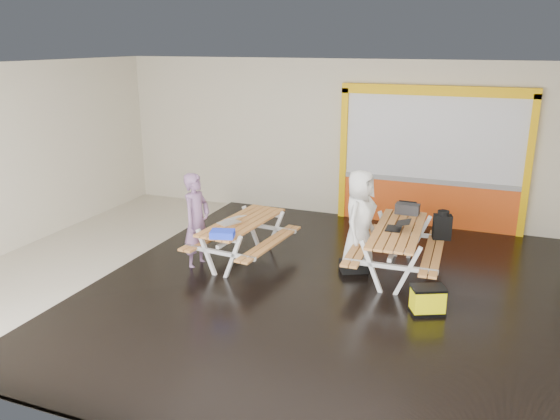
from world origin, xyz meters
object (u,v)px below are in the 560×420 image
at_px(picnic_table_left, 243,231).
at_px(toolbox, 408,209).
at_px(backpack, 442,225).
at_px(laptop_right, 397,226).
at_px(person_left, 197,221).
at_px(dark_case, 354,266).
at_px(fluke_bag, 428,301).
at_px(picnic_table_right, 397,240).
at_px(person_right, 360,220).
at_px(blue_pouch, 222,234).
at_px(laptop_left, 231,221).

relative_size(picnic_table_left, toolbox, 5.00).
bearing_deg(backpack, laptop_right, -131.89).
bearing_deg(person_left, backpack, -64.92).
bearing_deg(picnic_table_left, laptop_right, 8.04).
bearing_deg(picnic_table_left, dark_case, 8.03).
distance_m(laptop_right, fluke_bag, 1.57).
height_order(picnic_table_right, person_right, person_right).
bearing_deg(toolbox, dark_case, -124.45).
bearing_deg(laptop_right, backpack, 48.11).
bearing_deg(toolbox, blue_pouch, -140.04).
bearing_deg(dark_case, picnic_table_right, 11.85).
height_order(person_right, fluke_bag, person_right).
distance_m(backpack, dark_case, 1.71).
height_order(laptop_left, backpack, backpack).
xyz_separation_m(picnic_table_right, blue_pouch, (-2.61, -1.31, 0.20)).
height_order(laptop_left, toolbox, toolbox).
bearing_deg(person_left, picnic_table_right, -71.69).
relative_size(person_left, blue_pouch, 4.52).
xyz_separation_m(laptop_right, fluke_bag, (0.70, -1.24, -0.66)).
bearing_deg(fluke_bag, laptop_left, 169.44).
xyz_separation_m(picnic_table_left, person_right, (1.98, 0.53, 0.29)).
xyz_separation_m(blue_pouch, backpack, (3.26, 2.00, -0.08)).
height_order(person_left, person_right, person_right).
height_order(blue_pouch, fluke_bag, blue_pouch).
height_order(laptop_left, dark_case, laptop_left).
distance_m(person_left, person_right, 2.83).
height_order(laptop_left, blue_pouch, laptop_left).
bearing_deg(laptop_left, picnic_table_left, 61.70).
relative_size(picnic_table_left, person_left, 1.24).
relative_size(blue_pouch, dark_case, 0.84).
xyz_separation_m(person_right, fluke_bag, (1.37, -1.40, -0.65)).
xyz_separation_m(picnic_table_left, fluke_bag, (3.36, -0.86, -0.37)).
relative_size(backpack, fluke_bag, 0.91).
bearing_deg(laptop_left, blue_pouch, -75.32).
bearing_deg(blue_pouch, picnic_table_left, 93.89).
bearing_deg(dark_case, laptop_right, 8.07).
height_order(backpack, dark_case, backpack).
bearing_deg(person_right, picnic_table_left, 113.04).
xyz_separation_m(person_left, person_right, (2.66, 0.96, 0.06)).
bearing_deg(toolbox, fluke_bag, -72.62).
bearing_deg(person_left, laptop_left, -64.91).
bearing_deg(person_left, picnic_table_left, -53.45).
bearing_deg(person_right, person_left, 117.93).
distance_m(person_left, laptop_right, 3.43).
relative_size(person_left, person_right, 0.98).
bearing_deg(blue_pouch, person_left, 148.12).
bearing_deg(laptop_right, person_right, 166.88).
relative_size(toolbox, backpack, 0.82).
distance_m(picnic_table_left, laptop_right, 2.70).
distance_m(person_left, fluke_bag, 4.10).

